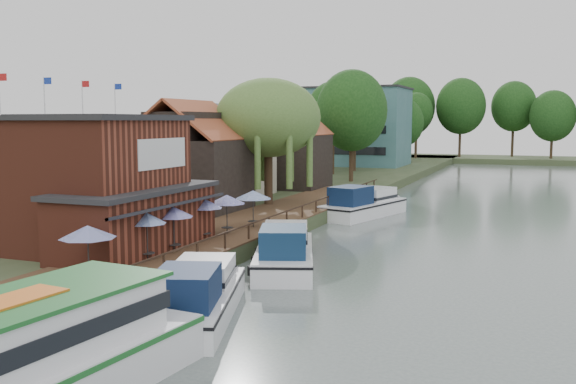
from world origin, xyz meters
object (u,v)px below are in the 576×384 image
(cottage_c, at_px, (291,147))
(umbrella_2, at_px, (174,229))
(umbrella_4, at_px, (227,214))
(willow, at_px, (268,142))
(cruiser_2, at_px, (364,200))
(cottage_b, at_px, (216,150))
(cruiser_0, at_px, (197,288))
(umbrella_0, at_px, (88,253))
(umbrella_5, at_px, (253,209))
(swan, at_px, (83,340))
(cruiser_1, at_px, (285,245))
(pub, at_px, (67,180))
(cottage_a, at_px, (189,156))
(umbrella_1, at_px, (147,237))
(hotel_block, at_px, (328,126))
(umbrella_3, at_px, (205,219))

(cottage_c, bearing_deg, umbrella_2, -78.93)
(umbrella_4, bearing_deg, willow, 103.04)
(cruiser_2, bearing_deg, cottage_b, -171.51)
(willow, distance_m, umbrella_2, 20.34)
(cottage_c, xyz_separation_m, cruiser_0, (11.63, -40.23, -4.04))
(cottage_b, xyz_separation_m, umbrella_0, (10.39, -31.30, -2.96))
(umbrella_4, bearing_deg, umbrella_5, 80.94)
(cottage_c, bearing_deg, cruiser_2, -44.94)
(swan, bearing_deg, umbrella_5, 96.84)
(cruiser_0, distance_m, cruiser_1, 9.51)
(umbrella_0, distance_m, cruiser_2, 29.94)
(pub, relative_size, cruiser_1, 1.93)
(cottage_a, bearing_deg, cruiser_1, -42.82)
(umbrella_5, relative_size, cruiser_1, 0.23)
(umbrella_0, bearing_deg, swan, -54.00)
(pub, xyz_separation_m, cruiser_1, (11.64, 3.29, -3.38))
(cruiser_1, height_order, swan, cruiser_1)
(cottage_a, height_order, swan, cottage_a)
(pub, xyz_separation_m, umbrella_1, (6.54, -2.09, -2.36))
(hotel_block, xyz_separation_m, cottage_b, (4.00, -46.00, -1.90))
(cottage_b, relative_size, cottage_c, 1.13)
(cottage_a, xyz_separation_m, cottage_b, (-3.00, 10.00, 0.00))
(cruiser_0, xyz_separation_m, cruiser_2, (-0.92, 29.54, 0.13))
(swan, bearing_deg, umbrella_0, 126.00)
(hotel_block, height_order, umbrella_0, hotel_block)
(cottage_a, bearing_deg, swan, -67.68)
(hotel_block, distance_m, cruiser_2, 51.55)
(umbrella_2, height_order, umbrella_5, same)
(cottage_c, xyz_separation_m, cruiser_2, (10.71, -10.69, -3.91))
(hotel_block, bearing_deg, umbrella_1, -78.75)
(cottage_b, xyz_separation_m, cruiser_1, (15.64, -21.71, -3.98))
(umbrella_3, relative_size, umbrella_5, 0.97)
(umbrella_3, distance_m, cruiser_1, 5.33)
(umbrella_2, bearing_deg, cottage_c, 101.07)
(umbrella_1, relative_size, umbrella_3, 1.00)
(umbrella_3, bearing_deg, cruiser_0, -62.86)
(hotel_block, distance_m, umbrella_3, 68.81)
(willow, height_order, umbrella_4, willow)
(umbrella_4, relative_size, cruiser_1, 0.23)
(umbrella_0, xyz_separation_m, cruiser_1, (5.25, 9.58, -1.02))
(cruiser_2, xyz_separation_m, swan, (-1.21, -33.89, -1.12))
(pub, relative_size, cottage_a, 2.33)
(umbrella_4, bearing_deg, pub, -137.26)
(hotel_block, bearing_deg, umbrella_5, -76.27)
(umbrella_5, bearing_deg, willow, 108.38)
(willow, distance_m, umbrella_3, 16.84)
(hotel_block, height_order, cottage_c, hotel_block)
(cottage_a, relative_size, swan, 19.55)
(pub, height_order, cottage_c, cottage_c)
(umbrella_1, bearing_deg, cruiser_1, 46.50)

